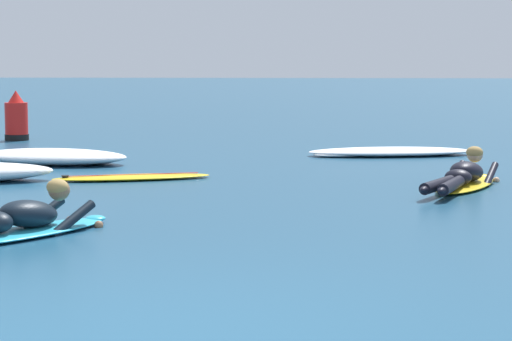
{
  "coord_description": "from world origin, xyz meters",
  "views": [
    {
      "loc": [
        1.12,
        -6.07,
        1.67
      ],
      "look_at": [
        0.35,
        5.64,
        0.37
      ],
      "focal_mm": 72.91,
      "sensor_mm": 36.0,
      "label": 1
    }
  ],
  "objects_px": {
    "channel_marker_buoy": "(16,121)",
    "surfer_near": "(17,222)",
    "surfer_far": "(463,177)",
    "drifting_surfboard": "(131,177)"
  },
  "relations": [
    {
      "from": "drifting_surfboard",
      "to": "channel_marker_buoy",
      "type": "relative_size",
      "value": 2.23
    },
    {
      "from": "surfer_near",
      "to": "surfer_far",
      "type": "relative_size",
      "value": 0.9
    },
    {
      "from": "surfer_far",
      "to": "drifting_surfboard",
      "type": "relative_size",
      "value": 1.14
    },
    {
      "from": "drifting_surfboard",
      "to": "channel_marker_buoy",
      "type": "height_order",
      "value": "channel_marker_buoy"
    },
    {
      "from": "channel_marker_buoy",
      "to": "surfer_near",
      "type": "bearing_deg",
      "value": -73.37
    },
    {
      "from": "surfer_far",
      "to": "channel_marker_buoy",
      "type": "distance_m",
      "value": 10.45
    },
    {
      "from": "surfer_near",
      "to": "channel_marker_buoy",
      "type": "bearing_deg",
      "value": 106.63
    },
    {
      "from": "drifting_surfboard",
      "to": "channel_marker_buoy",
      "type": "xyz_separation_m",
      "value": [
        -3.44,
        6.31,
        0.35
      ]
    },
    {
      "from": "surfer_far",
      "to": "channel_marker_buoy",
      "type": "height_order",
      "value": "channel_marker_buoy"
    },
    {
      "from": "surfer_near",
      "to": "surfer_far",
      "type": "bearing_deg",
      "value": 39.69
    }
  ]
}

